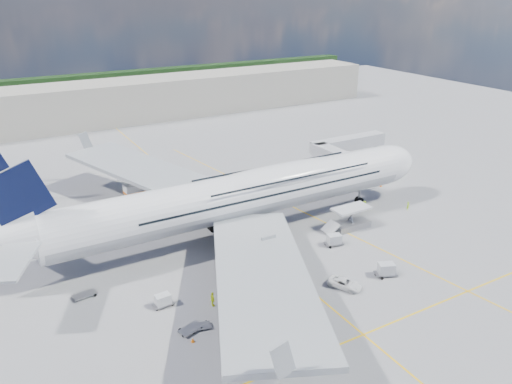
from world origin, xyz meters
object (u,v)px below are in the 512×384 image
cargo_loader (350,221)px  dolly_row_b (163,300)px  cone_wing_right_inner (227,327)px  catering_truck_outer (143,183)px  dolly_row_a (200,326)px  crew_tug (286,259)px  crew_van (364,206)px  cone_tail (11,268)px  catering_truck_inner (139,192)px  service_van (345,284)px  crew_wing (213,299)px  dolly_nose_far (334,240)px  cone_wing_right_outer (193,340)px  crew_loader (360,206)px  cone_wing_left_outer (150,179)px  dolly_back (85,294)px  cone_wing_left_inner (148,209)px  dolly_row_c (191,329)px  cone_nose (381,185)px  crew_nose (408,206)px  dolly_nose_near (386,269)px  jet_bridge (344,150)px  airliner (243,195)px  baggage_tug (269,302)px

cargo_loader → dolly_row_b: 35.66m
cone_wing_right_inner → dolly_row_b: bearing=121.8°
catering_truck_outer → cone_wing_right_inner: catering_truck_outer is taller
dolly_row_a → crew_tug: crew_tug is taller
crew_van → cone_tail: bearing=74.7°
catering_truck_inner → service_van: 45.63m
crew_wing → crew_van: 38.83m
dolly_nose_far → cone_wing_right_outer: size_ratio=5.58×
cargo_loader → crew_loader: 7.58m
cone_wing_right_outer → cone_tail: bearing=120.6°
dolly_row_a → cone_wing_left_outer: size_ratio=4.74×
dolly_back → cone_wing_left_inner: bearing=46.6°
cone_wing_right_outer → dolly_row_c: bearing=73.5°
cargo_loader → cone_nose: cargo_loader is taller
cone_wing_right_inner → cargo_loader: bearing=24.8°
cargo_loader → dolly_row_a: 35.20m
cone_wing_left_outer → crew_van: bearing=-49.9°
catering_truck_inner → service_van: size_ratio=1.31×
crew_nose → crew_van: bearing=137.8°
dolly_nose_far → dolly_nose_near: dolly_nose_near is taller
catering_truck_inner → cone_wing_left_outer: (5.24, 9.20, -1.38)m
cone_wing_left_outer → cone_tail: bearing=-139.9°
dolly_nose_near → cone_tail: bearing=172.2°
jet_bridge → catering_truck_inner: bearing=164.6°
cone_wing_right_inner → dolly_nose_far: bearing=23.2°
dolly_back → catering_truck_inner: bearing=52.1°
crew_wing → cone_wing_right_outer: (-4.98, -5.22, -0.73)m
crew_wing → cone_wing_left_outer: crew_wing is taller
dolly_nose_near → cone_nose: 34.93m
crew_wing → crew_tug: bearing=-72.6°
airliner → cone_tail: 35.90m
jet_bridge → dolly_row_c: bearing=-147.3°
dolly_nose_far → baggage_tug: (-17.38, -9.01, -0.29)m
airliner → crew_nose: 31.87m
dolly_nose_far → crew_loader: bearing=47.2°
cargo_loader → cone_nose: bearing=32.9°
crew_van → cone_wing_right_outer: (-41.53, -18.31, -0.69)m
dolly_row_a → dolly_nose_near: dolly_nose_near is taller
crew_nose → dolly_row_c: bearing=-180.0°
catering_truck_inner → cone_nose: (45.09, -17.55, -1.36)m
crew_tug → cone_tail: bearing=163.1°
jet_bridge → cone_wing_right_inner: jet_bridge is taller
dolly_row_a → catering_truck_inner: size_ratio=0.47×
airliner → dolly_nose_near: airliner is taller
jet_bridge → dolly_row_a: jet_bridge is taller
dolly_nose_far → crew_wing: (-23.56, -5.29, 0.03)m
crew_van → crew_tug: 24.67m
jet_bridge → dolly_nose_near: size_ratio=5.51×
baggage_tug → catering_truck_inner: 41.97m
dolly_row_c → crew_wing: (4.40, 3.29, 0.68)m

